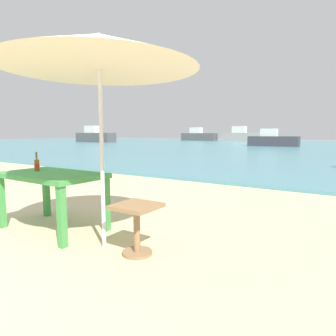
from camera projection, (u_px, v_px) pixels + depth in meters
The scene contains 10 objects.
ground_plane at pixel (36, 253), 3.10m from camera, with size 120.00×120.00×0.00m, color beige.
sea_water at pixel (322, 146), 28.06m from camera, with size 120.00×50.00×0.08m, color teal.
picnic_table_green at pixel (52, 181), 3.81m from camera, with size 1.40×0.80×0.76m.
beer_bottle_amber at pixel (37, 164), 3.98m from camera, with size 0.07×0.07×0.26m.
patio_umbrella at pixel (99, 52), 3.02m from camera, with size 2.10×2.10×2.30m.
side_table_wood at pixel (137, 222), 3.03m from camera, with size 0.44×0.44×0.54m.
boat_cargo_ship at pixel (199, 136), 48.88m from camera, with size 6.06×1.65×2.20m.
boat_barge at pixel (273, 140), 27.19m from camera, with size 4.52×1.23×1.64m.
boat_sailboat at pixel (95, 136), 40.19m from camera, with size 6.22×1.70×2.26m.
boat_tanker at pixel (242, 136), 45.59m from camera, with size 6.41×1.75×2.33m.
Camera 1 is at (2.81, -1.72, 1.27)m, focal length 30.99 mm.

